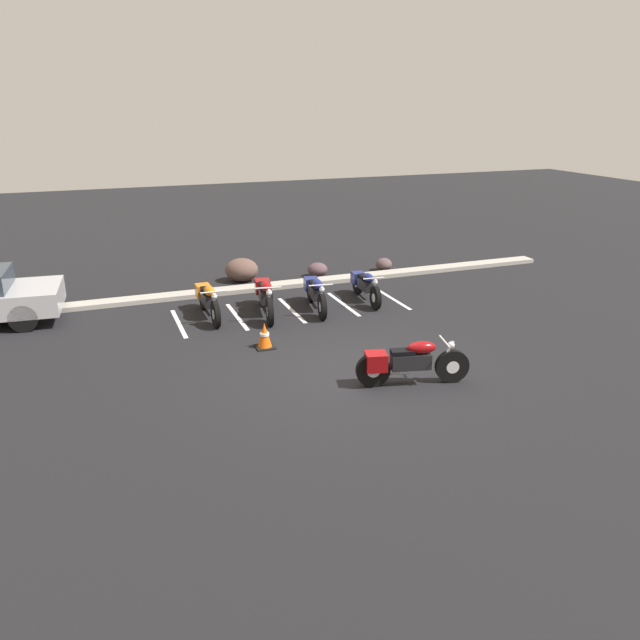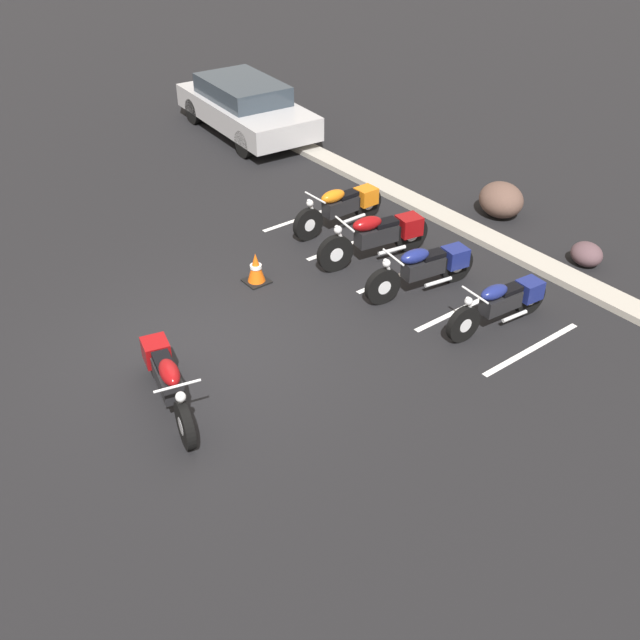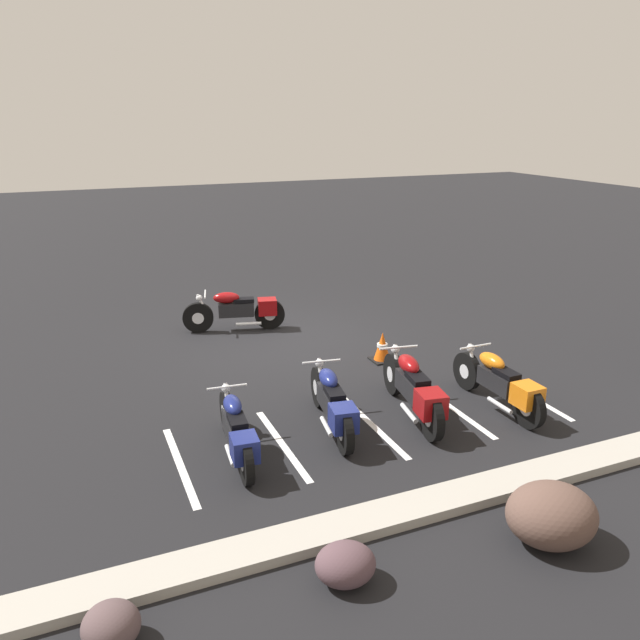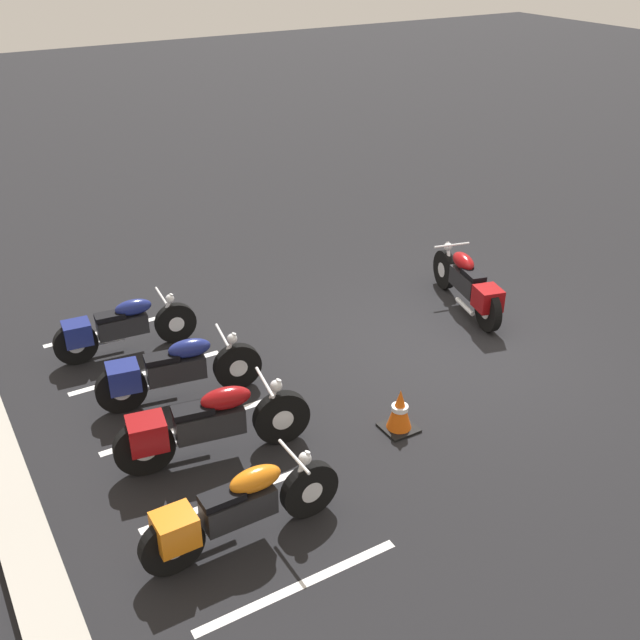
% 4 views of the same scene
% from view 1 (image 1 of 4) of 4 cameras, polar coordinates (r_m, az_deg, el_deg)
% --- Properties ---
extents(ground, '(60.00, 60.00, 0.00)m').
position_cam_1_polar(ground, '(12.25, 3.00, -4.65)').
color(ground, black).
extents(motorcycle_maroon_featured, '(2.10, 0.82, 0.84)m').
position_cam_1_polar(motorcycle_maroon_featured, '(11.60, 7.99, -3.83)').
color(motorcycle_maroon_featured, black).
rests_on(motorcycle_maroon_featured, ground).
extents(parked_bike_0, '(0.59, 2.10, 0.83)m').
position_cam_1_polar(parked_bike_0, '(15.40, -10.21, 1.91)').
color(parked_bike_0, black).
rests_on(parked_bike_0, ground).
extents(parked_bike_1, '(0.75, 2.23, 0.88)m').
position_cam_1_polar(parked_bike_1, '(15.43, -5.02, 2.29)').
color(parked_bike_1, black).
rests_on(parked_bike_1, ground).
extents(parked_bike_2, '(0.70, 2.10, 0.83)m').
position_cam_1_polar(parked_bike_2, '(15.73, -0.41, 2.59)').
color(parked_bike_2, black).
rests_on(parked_bike_2, ground).
extents(parked_bike_3, '(0.56, 1.99, 0.78)m').
position_cam_1_polar(parked_bike_3, '(16.48, 4.13, 3.23)').
color(parked_bike_3, black).
rests_on(parked_bike_3, ground).
extents(concrete_curb, '(18.00, 0.50, 0.12)m').
position_cam_1_polar(concrete_curb, '(17.61, -4.97, 3.06)').
color(concrete_curb, '#A8A399').
rests_on(concrete_curb, ground).
extents(landscape_rock_0, '(0.69, 0.62, 0.42)m').
position_cam_1_polar(landscape_rock_0, '(18.76, -0.22, 4.63)').
color(landscape_rock_0, '#553E44').
rests_on(landscape_rock_0, ground).
extents(landscape_rock_1, '(0.61, 0.60, 0.40)m').
position_cam_1_polar(landscape_rock_1, '(19.52, 5.85, 5.09)').
color(landscape_rock_1, '#554244').
rests_on(landscape_rock_1, ground).
extents(landscape_rock_2, '(1.16, 1.08, 0.68)m').
position_cam_1_polar(landscape_rock_2, '(18.36, -7.17, 4.57)').
color(landscape_rock_2, brown).
rests_on(landscape_rock_2, ground).
extents(traffic_cone, '(0.40, 0.40, 0.56)m').
position_cam_1_polar(traffic_cone, '(13.32, -5.09, -1.48)').
color(traffic_cone, black).
rests_on(traffic_cone, ground).
extents(stall_line_0, '(0.10, 2.10, 0.00)m').
position_cam_1_polar(stall_line_0, '(15.16, -12.78, -0.31)').
color(stall_line_0, white).
rests_on(stall_line_0, ground).
extents(stall_line_1, '(0.10, 2.10, 0.00)m').
position_cam_1_polar(stall_line_1, '(15.39, -7.60, 0.32)').
color(stall_line_1, white).
rests_on(stall_line_1, ground).
extents(stall_line_2, '(0.10, 2.10, 0.00)m').
position_cam_1_polar(stall_line_2, '(15.75, -2.61, 0.92)').
color(stall_line_2, white).
rests_on(stall_line_2, ground).
extents(stall_line_3, '(0.10, 2.10, 0.00)m').
position_cam_1_polar(stall_line_3, '(16.22, 2.13, 1.48)').
color(stall_line_3, white).
rests_on(stall_line_3, ground).
extents(stall_line_4, '(0.10, 2.10, 0.00)m').
position_cam_1_polar(stall_line_4, '(16.80, 6.57, 2.00)').
color(stall_line_4, white).
rests_on(stall_line_4, ground).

